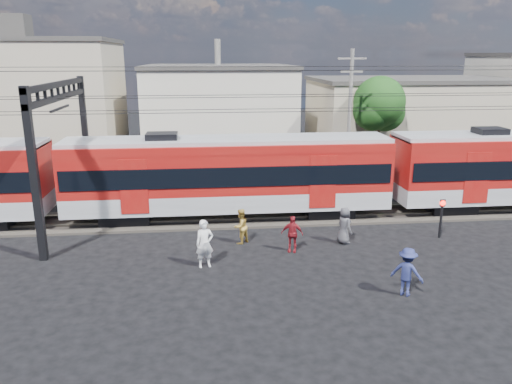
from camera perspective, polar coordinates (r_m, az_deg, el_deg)
The scene contains 17 objects.
ground at distance 18.54m, azimuth 5.05°, elevation -10.64°, with size 120.00×120.00×0.00m, color black.
track_bed at distance 25.84m, azimuth 1.70°, elevation -2.77°, with size 70.00×3.40×0.12m, color #2D2823.
rail_near at distance 25.10m, azimuth 1.93°, elevation -3.04°, with size 70.00×0.12×0.12m, color #59544C.
rail_far at distance 26.51m, azimuth 1.49°, elevation -2.02°, with size 70.00×0.12×0.12m, color #59544C.
commuter_train at distance 25.03m, azimuth -2.68°, elevation 2.19°, with size 50.30×3.08×4.17m.
catenary at distance 25.08m, azimuth -18.38°, elevation 7.80°, with size 70.00×9.30×7.52m.
building_west at distance 42.72m, azimuth -25.00°, elevation 9.35°, with size 14.28×10.20×9.30m.
building_midwest at distance 43.57m, azimuth -4.28°, elevation 9.49°, with size 12.24×12.24×7.30m.
building_mideast at distance 44.17m, azimuth 17.33°, elevation 8.27°, with size 16.32×10.20×6.30m.
utility_pole_mid at distance 32.88m, azimuth 10.65°, elevation 8.89°, with size 1.80×0.24×8.50m.
tree_near at distance 36.79m, azimuth 14.12°, elevation 9.56°, with size 3.82×3.64×6.72m.
pedestrian_a at distance 19.76m, azimuth -5.89°, elevation -5.90°, with size 0.70×0.46×1.93m, color white.
pedestrian_b at distance 22.13m, azimuth -1.76°, elevation -3.94°, with size 0.77×0.60×1.58m, color #B38E38.
pedestrian_c at distance 18.23m, azimuth 16.87°, elevation -8.73°, with size 1.12×0.65×1.74m, color navy.
pedestrian_d at distance 21.25m, azimuth 4.15°, elevation -4.79°, with size 0.93×0.39×1.59m, color maroon.
pedestrian_e at distance 22.45m, azimuth 10.07°, elevation -3.78°, with size 0.81×0.53×1.66m, color #444348.
crossing_signal at distance 24.14m, azimuth 20.47°, elevation -2.08°, with size 0.27×0.27×1.83m.
Camera 1 is at (-3.33, -16.32, 8.12)m, focal length 35.00 mm.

